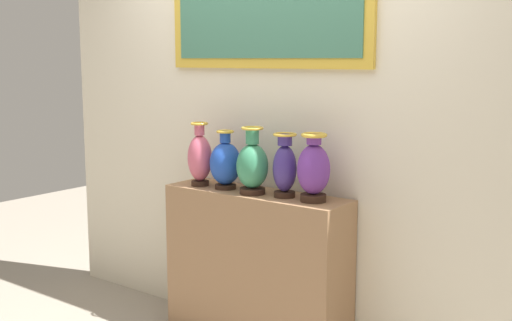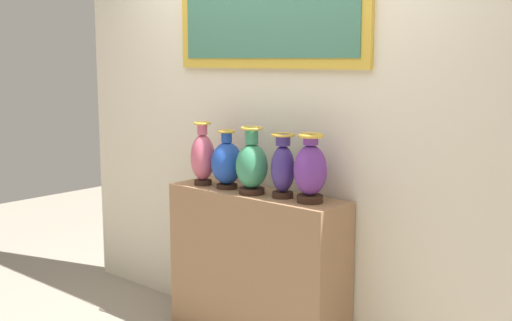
# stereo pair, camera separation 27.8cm
# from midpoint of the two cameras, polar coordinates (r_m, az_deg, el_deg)

# --- Properties ---
(display_shelf) EXTENTS (1.17, 0.33, 0.94)m
(display_shelf) POSITION_cam_midpoint_polar(r_m,az_deg,el_deg) (3.90, -2.07, -9.56)
(display_shelf) COLOR #99704C
(display_shelf) RESTS_ON ground_plane
(back_wall) EXTENTS (3.58, 0.14, 2.66)m
(back_wall) POSITION_cam_midpoint_polar(r_m,az_deg,el_deg) (3.89, -0.12, 3.84)
(back_wall) COLOR beige
(back_wall) RESTS_ON ground_plane
(vase_rose) EXTENTS (0.15, 0.15, 0.39)m
(vase_rose) POSITION_cam_midpoint_polar(r_m,az_deg,el_deg) (3.97, -7.01, 0.26)
(vase_rose) COLOR #382319
(vase_rose) RESTS_ON display_shelf
(vase_sapphire) EXTENTS (0.19, 0.19, 0.35)m
(vase_sapphire) POSITION_cam_midpoint_polar(r_m,az_deg,el_deg) (3.86, -4.79, -0.26)
(vase_sapphire) COLOR #382319
(vase_sapphire) RESTS_ON display_shelf
(vase_jade) EXTENTS (0.19, 0.19, 0.39)m
(vase_jade) POSITION_cam_midpoint_polar(r_m,az_deg,el_deg) (3.70, -2.47, -0.45)
(vase_jade) COLOR #382319
(vase_jade) RESTS_ON display_shelf
(vase_indigo) EXTENTS (0.14, 0.14, 0.36)m
(vase_indigo) POSITION_cam_midpoint_polar(r_m,az_deg,el_deg) (3.61, 0.36, -0.60)
(vase_indigo) COLOR #382319
(vase_indigo) RESTS_ON display_shelf
(vase_violet) EXTENTS (0.18, 0.18, 0.38)m
(vase_violet) POSITION_cam_midpoint_polar(r_m,az_deg,el_deg) (3.50, 2.88, -0.80)
(vase_violet) COLOR #382319
(vase_violet) RESTS_ON display_shelf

